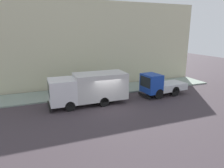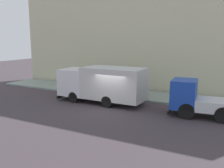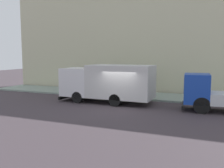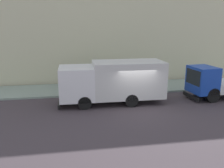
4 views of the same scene
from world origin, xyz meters
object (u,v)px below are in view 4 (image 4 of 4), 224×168
at_px(small_flatbed_truck, 215,83).
at_px(pedestrian_third, 87,76).
at_px(large_utility_truck, 113,80).
at_px(traffic_cone_orange, 70,89).
at_px(pedestrian_walking, 97,80).
at_px(pedestrian_standing, 69,76).
at_px(street_sign_post, 128,75).

relative_size(small_flatbed_truck, pedestrian_third, 3.26).
relative_size(large_utility_truck, traffic_cone_orange, 11.43).
height_order(pedestrian_walking, pedestrian_third, pedestrian_walking).
height_order(large_utility_truck, pedestrian_standing, large_utility_truck).
height_order(pedestrian_third, traffic_cone_orange, pedestrian_third).
relative_size(pedestrian_walking, pedestrian_standing, 0.99).
distance_m(small_flatbed_truck, pedestrian_third, 10.42).
bearing_deg(pedestrian_third, pedestrian_standing, -45.37).
bearing_deg(pedestrian_third, street_sign_post, 80.56).
bearing_deg(pedestrian_third, large_utility_truck, 48.32).
xyz_separation_m(traffic_cone_orange, street_sign_post, (-0.24, -4.54, 1.02)).
distance_m(pedestrian_third, traffic_cone_orange, 2.79).
relative_size(pedestrian_standing, pedestrian_third, 1.11).
height_order(small_flatbed_truck, pedestrian_standing, small_flatbed_truck).
height_order(pedestrian_third, street_sign_post, street_sign_post).
relative_size(small_flatbed_truck, pedestrian_standing, 2.94).
bearing_deg(pedestrian_walking, street_sign_post, 141.03).
distance_m(large_utility_truck, pedestrian_walking, 2.87).
xyz_separation_m(small_flatbed_truck, pedestrian_standing, (4.53, 10.73, -0.06)).
distance_m(pedestrian_standing, street_sign_post, 5.14).
height_order(large_utility_truck, street_sign_post, large_utility_truck).
bearing_deg(large_utility_truck, small_flatbed_truck, -91.18).
xyz_separation_m(pedestrian_walking, traffic_cone_orange, (-0.31, 2.11, -0.61)).
distance_m(pedestrian_walking, traffic_cone_orange, 2.22).
bearing_deg(street_sign_post, small_flatbed_truck, -111.01).
bearing_deg(street_sign_post, pedestrian_standing, 64.77).
height_order(pedestrian_standing, traffic_cone_orange, pedestrian_standing).
relative_size(pedestrian_third, street_sign_post, 0.72).
xyz_separation_m(small_flatbed_truck, traffic_cone_orange, (2.58, 10.63, -0.68)).
bearing_deg(traffic_cone_orange, small_flatbed_truck, -103.66).
bearing_deg(pedestrian_walking, large_utility_truck, 81.55).
relative_size(small_flatbed_truck, traffic_cone_orange, 8.25).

